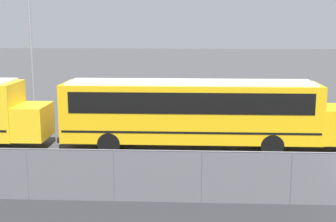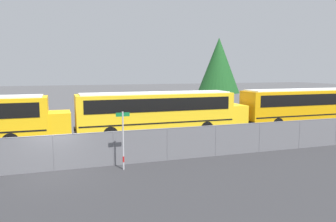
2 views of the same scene
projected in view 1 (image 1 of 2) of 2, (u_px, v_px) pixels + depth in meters
name	position (u px, v px, depth m)	size (l,w,h in m)	color
school_bus_3	(196.00, 109.00, 22.56)	(13.83, 2.54, 3.38)	yellow
light_pole	(31.00, 48.00, 29.16)	(0.60, 0.24, 8.33)	gray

